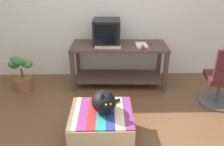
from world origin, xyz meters
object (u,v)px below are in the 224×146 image
Objects in this scene: office_chair at (223,81)px; keyboard at (108,47)px; ottoman_with_blanket at (102,125)px; potted_plant at (22,74)px; desk at (119,58)px; tv_monitor at (107,32)px; book at (141,45)px; cat at (104,101)px; stapler at (143,48)px.

keyboard is at bearing -10.66° from office_chair.
ottoman_with_blanket is 1.17× the size of potted_plant.
desk is 2.63× the size of potted_plant.
tv_monitor is at bearing 163.31° from desk.
potted_plant is at bearing -1.21° from office_chair.
desk is at bearing -16.69° from tv_monitor.
potted_plant is (-1.31, 1.22, 0.09)m from ottoman_with_blanket.
keyboard reaches higher than book.
keyboard is at bearing -141.34° from desk.
office_chair is (1.65, 0.67, -0.11)m from cat.
ottoman_with_blanket is 1.70× the size of cat.
cat is (-0.03, -1.44, -0.40)m from tv_monitor.
keyboard is 0.55m from stapler.
book is 0.15m from stapler.
book is 1.56m from ottoman_with_blanket.
tv_monitor is (-0.20, 0.07, 0.41)m from desk.
potted_plant is (-1.39, -0.03, -0.44)m from keyboard.
desk is 0.43m from book.
ottoman_with_blanket is 0.31m from cat.
tv_monitor is 0.64m from stapler.
stapler reaches higher than potted_plant.
cat is (-0.23, -1.38, 0.02)m from desk.
tv_monitor is 1.12× the size of keyboard.
potted_plant is 5.39× the size of stapler.
ottoman_with_blanket is (-0.62, -1.33, -0.53)m from book.
tv_monitor is at bearing 73.43° from cat.
tv_monitor is at bearing 150.04° from stapler.
office_chair is at bearing -32.34° from book.
desk is 3.89× the size of keyboard.
ottoman_with_blanket is 1.79m from potted_plant.
ottoman_with_blanket is 1.44m from stapler.
cat is (0.03, 0.01, 0.31)m from ottoman_with_blanket.
stapler reaches higher than keyboard.
stapler is at bearing 47.95° from cat.
ottoman_with_blanket is at bearing -174.75° from cat.
stapler is at bearing -89.28° from book.
tv_monitor is 1.87m from office_chair.
potted_plant is 3.04m from office_chair.
book is at bearing 50.79° from cat.
ottoman_with_blanket is at bearing -90.11° from keyboard.
office_chair is (1.62, -0.78, -0.51)m from tv_monitor.
desk is 1.59m from potted_plant.
office_chair reaches higher than ottoman_with_blanket.
book is (0.54, 0.08, -0.00)m from keyboard.
keyboard is (0.02, -0.20, -0.18)m from tv_monitor.
keyboard is 0.54m from book.
potted_plant is 0.67× the size of office_chair.
office_chair reaches higher than cat.
tv_monitor reaches higher than cat.
stapler is (0.54, -0.07, 0.01)m from keyboard.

